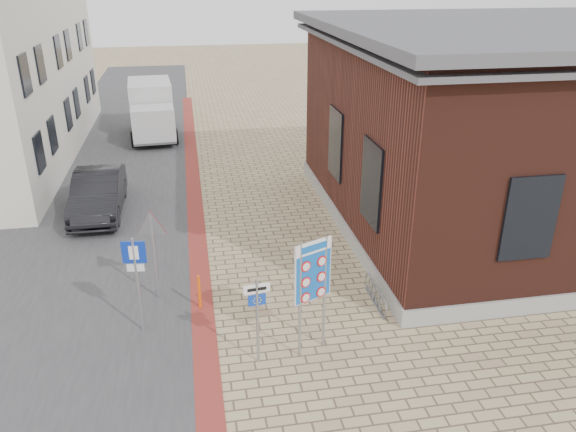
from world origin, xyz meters
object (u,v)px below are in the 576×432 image
object	(u,v)px
border_sign	(313,273)
parking_sign	(136,269)
box_truck	(152,110)
bollard	(199,292)
sedan	(98,193)
essen_sign	(257,309)

from	to	relation	value
border_sign	parking_sign	distance (m)	4.28
border_sign	box_truck	bearing A→B (deg)	77.99
box_truck	border_sign	size ratio (longest dim) A/B	1.92
border_sign	parking_sign	bearing A→B (deg)	134.88
border_sign	parking_sign	xyz separation A→B (m)	(-4.00, 1.50, -0.32)
border_sign	bollard	distance (m)	3.79
sedan	parking_sign	size ratio (longest dim) A/B	1.83
box_truck	essen_sign	distance (m)	20.23
bollard	essen_sign	bearing A→B (deg)	-63.45
box_truck	border_sign	bearing A→B (deg)	-81.38
box_truck	bollard	distance (m)	17.61
bollard	sedan	bearing A→B (deg)	115.56
box_truck	bollard	world-z (taller)	box_truck
essen_sign	bollard	world-z (taller)	essen_sign
sedan	bollard	xyz separation A→B (m)	(3.43, -7.17, -0.29)
essen_sign	border_sign	bearing A→B (deg)	2.13
box_truck	essen_sign	world-z (taller)	box_truck
box_truck	essen_sign	xyz separation A→B (m)	(3.11, -19.98, -0.04)
sedan	essen_sign	world-z (taller)	essen_sign
essen_sign	parking_sign	world-z (taller)	parking_sign
sedan	essen_sign	bearing A→B (deg)	-64.56
box_truck	essen_sign	bearing A→B (deg)	-85.10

